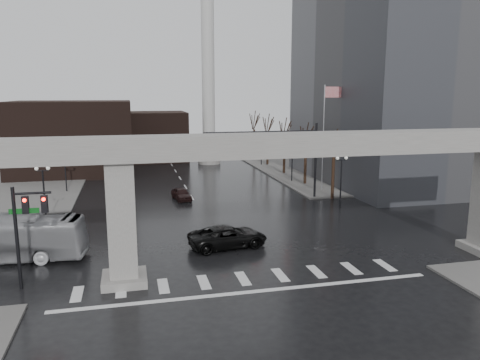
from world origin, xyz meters
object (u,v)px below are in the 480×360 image
Objects in this scene: signal_mast_arm at (282,145)px; city_bus at (1,239)px; far_car at (181,194)px; pickup_truck at (228,237)px.

signal_mast_arm reaches higher than city_bus.
city_bus reaches higher than far_car.
pickup_truck is (-8.64, -13.83, -5.03)m from signal_mast_arm.
far_car is at bearing 167.13° from signal_mast_arm.
city_bus is at bearing -151.52° from signal_mast_arm.
signal_mast_arm is 1.10× the size of city_bus.
city_bus is 2.96× the size of far_car.
signal_mast_arm is at bearing -22.42° from far_car.
far_car is (-1.58, 16.16, -0.17)m from pickup_truck.
signal_mast_arm reaches higher than far_car.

